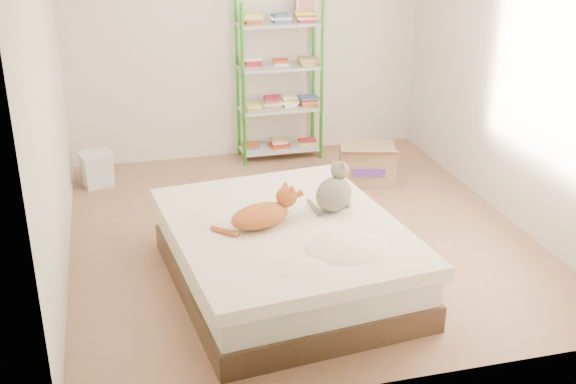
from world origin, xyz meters
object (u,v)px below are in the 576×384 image
object	(u,v)px
grey_cat	(334,187)
shelf_unit	(280,84)
white_bin	(97,169)
cardboard_box	(367,164)
orange_cat	(260,213)
bed	(285,255)

from	to	relation	value
grey_cat	shelf_unit	size ratio (longest dim) A/B	0.22
white_bin	shelf_unit	bearing A→B (deg)	10.15
shelf_unit	grey_cat	bearing A→B (deg)	-94.84
cardboard_box	white_bin	world-z (taller)	cardboard_box
orange_cat	shelf_unit	world-z (taller)	shelf_unit
grey_cat	cardboard_box	xyz separation A→B (m)	(0.88, 1.64, -0.50)
bed	white_bin	xyz separation A→B (m)	(-1.33, 2.36, -0.08)
grey_cat	shelf_unit	distance (m)	2.58
orange_cat	grey_cat	size ratio (longest dim) A/B	1.41
bed	grey_cat	xyz separation A→B (m)	(0.41, 0.14, 0.44)
cardboard_box	shelf_unit	bearing A→B (deg)	140.73
white_bin	orange_cat	bearing A→B (deg)	-64.18
orange_cat	cardboard_box	size ratio (longest dim) A/B	0.85
cardboard_box	white_bin	size ratio (longest dim) A/B	1.74
bed	grey_cat	distance (m)	0.62
orange_cat	cardboard_box	bearing A→B (deg)	31.04
bed	shelf_unit	xyz separation A→B (m)	(0.63, 2.71, 0.57)
shelf_unit	white_bin	size ratio (longest dim) A/B	4.78
cardboard_box	grey_cat	bearing A→B (deg)	-103.19
orange_cat	white_bin	world-z (taller)	orange_cat
grey_cat	white_bin	distance (m)	2.87
white_bin	cardboard_box	bearing A→B (deg)	-12.53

